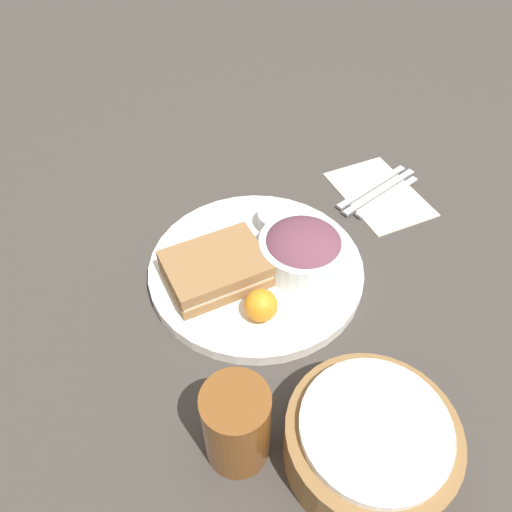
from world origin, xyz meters
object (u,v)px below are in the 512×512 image
plate (256,269)px  spoon (387,196)px  sandwich (216,270)px  bread_basket (368,442)px  knife (380,192)px  fork (372,187)px  drink_glass (237,425)px  dressing_cup (278,219)px  salad_bowl (303,249)px

plate → spoon: (-0.29, -0.06, -0.00)m
sandwich → bread_basket: bread_basket is taller
sandwich → knife: size_ratio=0.79×
fork → spoon: size_ratio=1.11×
bread_basket → fork: size_ratio=1.09×
drink_glass → bread_basket: size_ratio=0.62×
dressing_cup → bread_basket: bearing=79.3°
plate → sandwich: (0.06, 0.00, 0.03)m
plate → knife: plate is taller
drink_glass → bread_basket: bearing=152.1°
dressing_cup → spoon: (-0.22, 0.00, -0.03)m
dressing_cup → spoon: size_ratio=0.41×
sandwich → salad_bowl: bearing=171.9°
fork → salad_bowl: bearing=-166.4°
drink_glass → spoon: drink_glass is taller
drink_glass → knife: bearing=-142.2°
bread_basket → drink_glass: bearing=-27.9°
fork → drink_glass: bearing=-156.5°
fork → spoon: same height
plate → dressing_cup: 0.10m
drink_glass → spoon: (-0.42, -0.31, -0.05)m
plate → drink_glass: size_ratio=2.73×
plate → spoon: bearing=-167.4°
salad_bowl → knife: 0.24m
plate → drink_glass: (0.13, 0.24, 0.05)m
bread_basket → spoon: 0.48m
salad_bowl → drink_glass: size_ratio=1.11×
drink_glass → fork: drink_glass is taller
sandwich → salad_bowl: size_ratio=1.11×
plate → drink_glass: drink_glass is taller
plate → salad_bowl: 0.08m
salad_bowl → knife: salad_bowl is taller
bread_basket → spoon: bearing=-127.8°
fork → knife: same height
bread_basket → spoon: (-0.29, -0.38, -0.03)m
bread_basket → sandwich: bearing=-78.6°
dressing_cup → bread_basket: (0.07, 0.38, 0.00)m
drink_glass → fork: size_ratio=0.68×
fork → dressing_cup: bearing=173.2°
salad_bowl → fork: 0.25m
drink_glass → knife: (-0.42, -0.32, -0.05)m
sandwich → bread_basket: bearing=101.4°
knife → plate: bearing=-180.0°
drink_glass → bread_basket: 0.15m
sandwich → drink_glass: bearing=74.1°
dressing_cup → bread_basket: 0.38m
plate → sandwich: sandwich is taller
salad_bowl → bread_basket: bearing=76.3°
plate → fork: size_ratio=1.85×
bread_basket → spoon: size_ratio=1.21×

